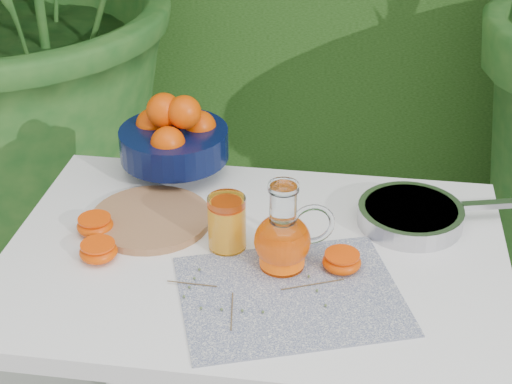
# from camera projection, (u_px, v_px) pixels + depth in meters

# --- Properties ---
(white_table) EXTENTS (1.00, 0.70, 0.75)m
(white_table) POSITION_uv_depth(u_px,v_px,m) (255.00, 286.00, 1.60)
(white_table) COLOR white
(white_table) RESTS_ON ground
(placemat) EXTENTS (0.48, 0.43, 0.00)m
(placemat) POSITION_uv_depth(u_px,v_px,m) (290.00, 295.00, 1.44)
(placemat) COLOR #0D1A4E
(placemat) RESTS_ON white_table
(cutting_board) EXTENTS (0.26, 0.26, 0.02)m
(cutting_board) POSITION_uv_depth(u_px,v_px,m) (151.00, 219.00, 1.65)
(cutting_board) COLOR #9A6F45
(cutting_board) RESTS_ON white_table
(fruit_bowl) EXTENTS (0.26, 0.26, 0.20)m
(fruit_bowl) POSITION_uv_depth(u_px,v_px,m) (174.00, 137.00, 1.80)
(fruit_bowl) COLOR black
(fruit_bowl) RESTS_ON white_table
(juice_pitcher) EXTENTS (0.17, 0.13, 0.18)m
(juice_pitcher) POSITION_uv_depth(u_px,v_px,m) (284.00, 238.00, 1.49)
(juice_pitcher) COLOR white
(juice_pitcher) RESTS_ON white_table
(juice_tumbler) EXTENTS (0.08, 0.08, 0.11)m
(juice_tumbler) POSITION_uv_depth(u_px,v_px,m) (227.00, 224.00, 1.55)
(juice_tumbler) COLOR white
(juice_tumbler) RESTS_ON white_table
(saute_pan) EXTENTS (0.40, 0.27, 0.04)m
(saute_pan) POSITION_uv_depth(u_px,v_px,m) (412.00, 214.00, 1.64)
(saute_pan) COLOR #B3B2B7
(saute_pan) RESTS_ON white_table
(orange_halves) EXTENTS (0.60, 0.18, 0.04)m
(orange_halves) POSITION_uv_depth(u_px,v_px,m) (176.00, 245.00, 1.55)
(orange_halves) COLOR #DB4702
(orange_halves) RESTS_ON white_table
(thyme_sprigs) EXTENTS (0.33, 0.22, 0.01)m
(thyme_sprigs) POSITION_uv_depth(u_px,v_px,m) (248.00, 292.00, 1.44)
(thyme_sprigs) COLOR brown
(thyme_sprigs) RESTS_ON white_table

